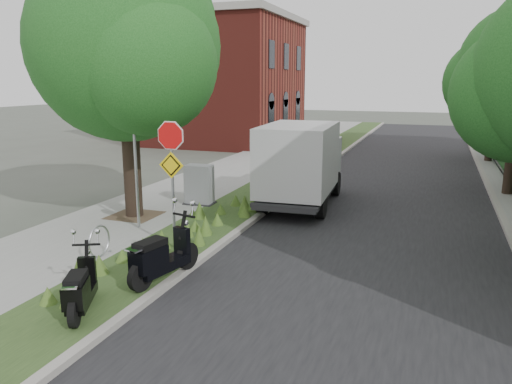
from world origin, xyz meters
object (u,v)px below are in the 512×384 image
(sign_assembly, at_px, (171,159))
(box_truck, at_px, (301,161))
(scooter_near, at_px, (80,294))
(scooter_far, at_px, (157,261))
(utility_cabinet, at_px, (199,185))

(sign_assembly, height_order, box_truck, sign_assembly)
(scooter_near, distance_m, scooter_far, 1.80)
(scooter_far, bearing_deg, box_truck, 82.90)
(sign_assembly, xyz_separation_m, scooter_far, (0.75, -2.03, -1.75))
(scooter_near, distance_m, utility_cabinet, 8.15)
(scooter_far, bearing_deg, scooter_near, -106.84)
(box_truck, distance_m, utility_cabinet, 3.47)
(scooter_far, height_order, utility_cabinet, utility_cabinet)
(utility_cabinet, bearing_deg, sign_assembly, -71.68)
(sign_assembly, height_order, scooter_far, sign_assembly)
(sign_assembly, relative_size, utility_cabinet, 2.48)
(scooter_far, height_order, box_truck, box_truck)
(scooter_near, xyz_separation_m, utility_cabinet, (-1.63, 7.98, 0.23))
(scooter_near, bearing_deg, scooter_far, 73.16)
(scooter_near, xyz_separation_m, scooter_far, (0.52, 1.72, 0.06))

